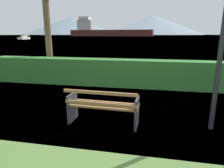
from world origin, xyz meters
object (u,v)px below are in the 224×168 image
(park_bench, at_px, (103,107))
(fishing_boat_near, at_px, (24,38))
(sailboat_mid, at_px, (26,35))
(cargo_ship_large, at_px, (104,31))

(park_bench, bearing_deg, fishing_boat_near, 125.56)
(fishing_boat_near, height_order, sailboat_mid, sailboat_mid)
(fishing_boat_near, bearing_deg, park_bench, -54.44)
(sailboat_mid, bearing_deg, fishing_boat_near, -56.54)
(park_bench, xyz_separation_m, cargo_ship_large, (-43.43, 183.67, 4.55))
(park_bench, xyz_separation_m, sailboat_mid, (-112.05, 164.03, 0.28))
(cargo_ship_large, distance_m, sailboat_mid, 71.50)
(park_bench, height_order, fishing_boat_near, fishing_boat_near)
(fishing_boat_near, bearing_deg, sailboat_mid, 123.46)
(park_bench, distance_m, fishing_boat_near, 82.63)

